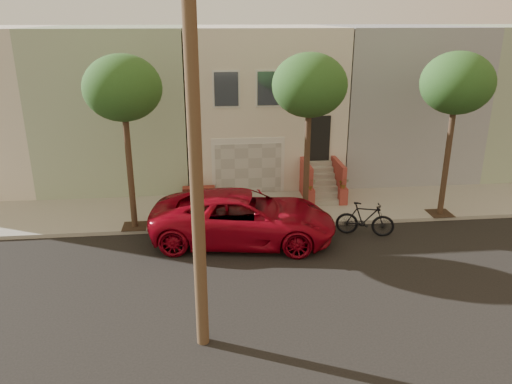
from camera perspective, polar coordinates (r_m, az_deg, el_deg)
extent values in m
plane|color=black|center=(15.86, 4.87, -9.21)|extent=(90.00, 90.00, 0.00)
cube|color=gray|center=(20.60, 2.09, -1.88)|extent=(40.00, 3.70, 0.15)
cube|color=#BDB2A1|center=(25.28, 0.28, 10.59)|extent=(7.00, 8.00, 7.00)
cube|color=#98AC8B|center=(25.44, -15.36, 9.96)|extent=(6.50, 8.00, 7.00)
cube|color=gray|center=(26.90, 15.08, 10.48)|extent=(6.50, 8.00, 7.00)
cube|color=#98AC8B|center=(29.85, 26.99, 9.89)|extent=(6.50, 8.00, 7.00)
cube|color=silver|center=(21.83, -0.90, 3.06)|extent=(3.20, 0.12, 2.50)
cube|color=#B2B3AE|center=(21.80, -0.89, 2.76)|extent=(2.90, 0.06, 2.20)
cube|color=gray|center=(20.47, -0.40, -1.76)|extent=(3.20, 3.70, 0.02)
cube|color=maroon|center=(21.76, -6.59, 0.02)|extent=(1.40, 0.45, 0.44)
cube|color=black|center=(21.97, 7.22, 6.12)|extent=(1.00, 0.06, 2.00)
cube|color=#3F4751|center=(21.00, -3.44, 11.73)|extent=(1.00, 0.06, 1.40)
cube|color=silver|center=(21.02, -3.44, 11.73)|extent=(1.15, 0.05, 1.55)
cube|color=#3F4751|center=(21.17, 1.54, 11.82)|extent=(1.00, 0.06, 1.40)
cube|color=silver|center=(21.19, 1.53, 11.82)|extent=(1.15, 0.05, 1.55)
cube|color=#3F4751|center=(21.48, 6.41, 11.82)|extent=(1.00, 0.06, 1.40)
cube|color=silver|center=(21.50, 6.40, 11.83)|extent=(1.15, 0.05, 1.55)
cube|color=gray|center=(20.98, 8.05, -1.16)|extent=(1.20, 0.28, 0.20)
cube|color=gray|center=(21.17, 7.89, -0.38)|extent=(1.20, 0.28, 0.20)
cube|color=gray|center=(21.36, 7.74, 0.38)|extent=(1.20, 0.28, 0.20)
cube|color=gray|center=(21.55, 7.59, 1.13)|extent=(1.20, 0.28, 0.20)
cube|color=gray|center=(21.75, 7.44, 1.86)|extent=(1.20, 0.28, 0.20)
cube|color=gray|center=(21.95, 7.30, 2.58)|extent=(1.20, 0.28, 0.20)
cube|color=gray|center=(22.15, 7.16, 3.28)|extent=(1.20, 0.28, 0.20)
cube|color=#993932|center=(21.37, 5.78, 1.32)|extent=(0.18, 1.96, 1.60)
cube|color=#993932|center=(21.69, 9.40, 1.43)|extent=(0.18, 1.96, 1.60)
cube|color=#993932|center=(20.70, 6.23, -0.63)|extent=(0.35, 0.35, 0.70)
imported|color=#224418|center=(20.51, 6.28, 0.88)|extent=(0.40, 0.35, 0.45)
cube|color=#993932|center=(21.04, 9.95, -0.48)|extent=(0.35, 0.35, 0.70)
imported|color=#224418|center=(20.85, 10.05, 1.01)|extent=(0.41, 0.35, 0.45)
cube|color=#2D2116|center=(19.23, -13.75, -3.84)|extent=(0.90, 0.90, 0.02)
cylinder|color=#3D291B|center=(18.52, -14.27, 2.12)|extent=(0.22, 0.22, 4.20)
ellipsoid|color=#224418|center=(17.87, -15.09, 11.49)|extent=(2.70, 2.57, 2.29)
cube|color=#2D2116|center=(19.42, 5.63, -3.10)|extent=(0.90, 0.90, 0.02)
cylinder|color=#3D291B|center=(18.71, 5.84, 2.82)|extent=(0.22, 0.22, 4.20)
ellipsoid|color=#224418|center=(18.07, 6.18, 12.12)|extent=(2.70, 2.57, 2.29)
cube|color=#2D2116|center=(21.19, 20.37, -2.30)|extent=(0.90, 0.90, 0.02)
cylinder|color=#3D291B|center=(20.55, 21.05, 3.13)|extent=(0.22, 0.22, 4.20)
ellipsoid|color=#224418|center=(19.97, 22.13, 11.54)|extent=(2.70, 2.57, 2.29)
cylinder|color=#43301F|center=(10.74, -7.04, 5.29)|extent=(0.30, 0.30, 10.00)
imported|color=maroon|center=(17.56, -1.43, -2.91)|extent=(6.84, 3.89, 1.80)
imported|color=black|center=(18.52, 12.44, -3.05)|extent=(2.19, 1.20, 1.27)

